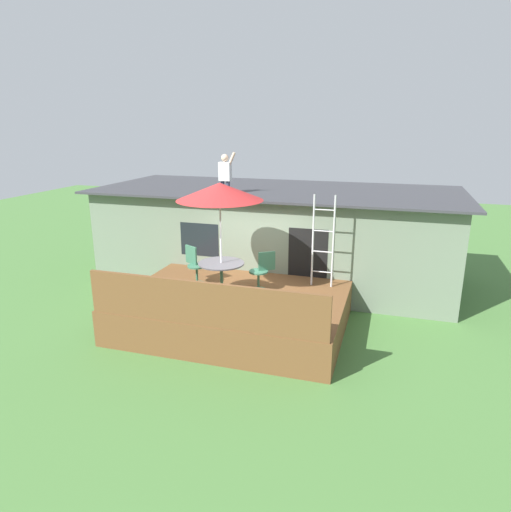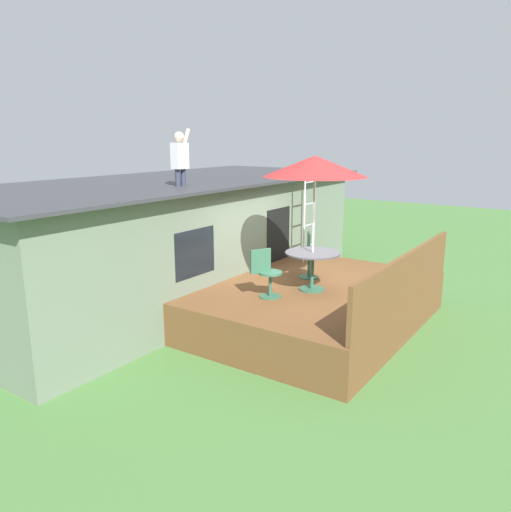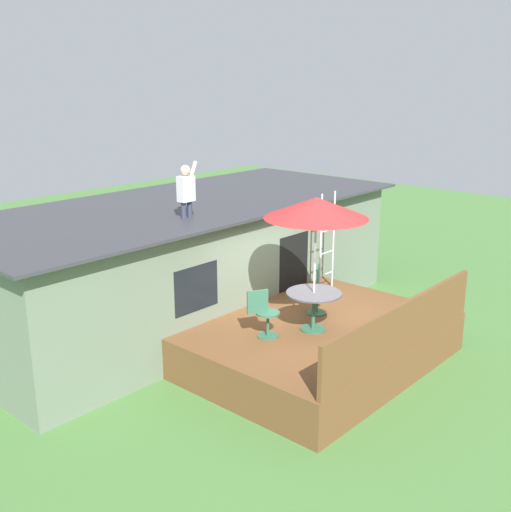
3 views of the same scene
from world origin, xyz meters
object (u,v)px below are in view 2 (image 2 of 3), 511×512
Objects in this scene: person_figure at (180,155)px; patio_chair_left at (267,273)px; patio_chair_right at (309,255)px; patio_table at (312,260)px; patio_umbrella at (315,166)px; step_ladder at (309,214)px.

person_figure is 2.92m from patio_chair_left.
patio_table is at bearing 0.00° from patio_chair_right.
patio_table is 0.94× the size of person_figure.
patio_umbrella reaches higher than step_ladder.
patio_chair_left is at bearing 152.09° from patio_table.
patio_table is 2.47m from step_ladder.
step_ladder reaches higher than patio_chair_left.
patio_chair_right is at bearing 29.22° from patio_chair_left.
patio_chair_left is 1.00× the size of patio_chair_right.
patio_table is at bearing 0.00° from patio_chair_left.
patio_table is at bearing -149.95° from step_ladder.
patio_table is 0.95m from patio_chair_right.
person_figure reaches higher than patio_table.
patio_chair_left is at bearing -30.89° from patio_chair_right.
person_figure is (-2.92, 1.32, 1.43)m from step_ladder.
person_figure is 1.21× the size of patio_chair_left.
patio_umbrella is at bearing 90.00° from patio_table.
step_ladder is 1.61m from patio_chair_right.
person_figure is at bearing 116.58° from patio_chair_left.
patio_umbrella is at bearing -71.89° from person_figure.
patio_chair_right is at bearing -151.32° from step_ladder.
patio_umbrella is 2.29× the size of person_figure.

